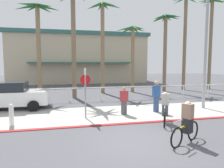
# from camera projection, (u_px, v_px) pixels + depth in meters

# --- Properties ---
(ground_plane) EXTENTS (80.00, 80.00, 0.00)m
(ground_plane) POSITION_uv_depth(u_px,v_px,m) (98.00, 97.00, 16.95)
(ground_plane) COLOR #4C4C51
(sidewalk_strip) EXTENTS (44.00, 4.00, 0.02)m
(sidewalk_strip) POSITION_uv_depth(u_px,v_px,m) (113.00, 114.00, 11.31)
(sidewalk_strip) COLOR #ADAAA0
(sidewalk_strip) RESTS_ON ground
(curb_paint) EXTENTS (44.00, 0.24, 0.03)m
(curb_paint) POSITION_uv_depth(u_px,v_px,m) (122.00, 124.00, 9.37)
(curb_paint) COLOR maroon
(curb_paint) RESTS_ON ground
(building_backdrop) EXTENTS (20.35, 10.62, 7.41)m
(building_backdrop) POSITION_uv_depth(u_px,v_px,m) (79.00, 58.00, 32.61)
(building_backdrop) COLOR #BCAD8E
(building_backdrop) RESTS_ON ground
(rail_fence) EXTENTS (23.61, 0.08, 1.04)m
(rail_fence) POSITION_uv_depth(u_px,v_px,m) (100.00, 90.00, 15.41)
(rail_fence) COLOR white
(rail_fence) RESTS_ON ground
(stop_sign_bike_lane) EXTENTS (0.52, 0.56, 2.56)m
(stop_sign_bike_lane) POSITION_uv_depth(u_px,v_px,m) (85.00, 86.00, 10.19)
(stop_sign_bike_lane) COLOR gray
(stop_sign_bike_lane) RESTS_ON ground
(bollard_2) EXTENTS (0.20, 0.20, 1.00)m
(bollard_2) POSITION_uv_depth(u_px,v_px,m) (11.00, 115.00, 9.04)
(bollard_2) COLOR white
(bollard_2) RESTS_ON ground
(streetlight_curb) EXTENTS (0.24, 2.54, 7.50)m
(streetlight_curb) POSITION_uv_depth(u_px,v_px,m) (209.00, 39.00, 12.14)
(streetlight_curb) COLOR #9EA0A5
(streetlight_curb) RESTS_ON ground
(palm_tree_1) EXTENTS (3.69, 3.38, 7.82)m
(palm_tree_1) POSITION_uv_depth(u_px,v_px,m) (38.00, 26.00, 16.86)
(palm_tree_1) COLOR #846B4C
(palm_tree_1) RESTS_ON ground
(palm_tree_2) EXTENTS (2.76, 3.34, 8.58)m
(palm_tree_2) POSITION_uv_depth(u_px,v_px,m) (73.00, 19.00, 16.14)
(palm_tree_2) COLOR #756047
(palm_tree_2) RESTS_ON ground
(palm_tree_3) EXTENTS (3.38, 2.71, 8.59)m
(palm_tree_3) POSITION_uv_depth(u_px,v_px,m) (103.00, 28.00, 19.00)
(palm_tree_3) COLOR #846B4C
(palm_tree_3) RESTS_ON ground
(palm_tree_4) EXTENTS (3.04, 3.06, 6.55)m
(palm_tree_4) POSITION_uv_depth(u_px,v_px,m) (132.00, 42.00, 19.90)
(palm_tree_4) COLOR #846B4C
(palm_tree_4) RESTS_ON ground
(palm_tree_5) EXTENTS (3.26, 3.18, 7.80)m
(palm_tree_5) POSITION_uv_depth(u_px,v_px,m) (165.00, 32.00, 20.42)
(palm_tree_5) COLOR #756047
(palm_tree_5) RESTS_ON ground
(palm_tree_6) EXTENTS (3.05, 2.92, 9.99)m
(palm_tree_6) POSITION_uv_depth(u_px,v_px,m) (185.00, 25.00, 21.57)
(palm_tree_6) COLOR #756047
(palm_tree_6) RESTS_ON ground
(palm_tree_7) EXTENTS (3.39, 3.49, 9.91)m
(palm_tree_7) POSITION_uv_depth(u_px,v_px,m) (212.00, 23.00, 22.08)
(palm_tree_7) COLOR #756047
(palm_tree_7) RESTS_ON ground
(car_white_1) EXTENTS (4.40, 2.02, 1.69)m
(car_white_1) POSITION_uv_depth(u_px,v_px,m) (10.00, 95.00, 12.34)
(car_white_1) COLOR white
(car_white_1) RESTS_ON ground
(cyclist_yellow_0) EXTENTS (1.62, 0.93, 1.50)m
(cyclist_yellow_0) POSITION_uv_depth(u_px,v_px,m) (187.00, 123.00, 7.06)
(cyclist_yellow_0) COLOR black
(cyclist_yellow_0) RESTS_ON ground
(cyclist_teal_1) EXTENTS (0.93, 1.63, 1.50)m
(cyclist_teal_1) POSITION_uv_depth(u_px,v_px,m) (165.00, 109.00, 9.44)
(cyclist_teal_1) COLOR black
(cyclist_teal_1) RESTS_ON ground
(pedestrian_0) EXTENTS (0.47, 0.46, 1.57)m
(pedestrian_0) POSITION_uv_depth(u_px,v_px,m) (124.00, 102.00, 11.06)
(pedestrian_0) COLOR #4C4C51
(pedestrian_0) RESTS_ON ground
(pedestrian_1) EXTENTS (0.45, 0.39, 1.82)m
(pedestrian_1) POSITION_uv_depth(u_px,v_px,m) (156.00, 97.00, 11.67)
(pedestrian_1) COLOR #384C7A
(pedestrian_1) RESTS_ON ground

